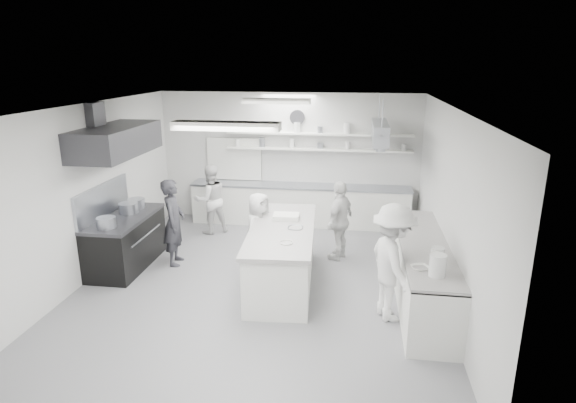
# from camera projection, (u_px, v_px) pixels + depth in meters

# --- Properties ---
(floor) EXTENTS (6.00, 7.00, 0.02)m
(floor) POSITION_uv_depth(u_px,v_px,m) (260.00, 284.00, 8.20)
(floor) COLOR gray
(floor) RESTS_ON ground
(ceiling) EXTENTS (6.00, 7.00, 0.02)m
(ceiling) POSITION_uv_depth(u_px,v_px,m) (257.00, 106.00, 7.34)
(ceiling) COLOR white
(ceiling) RESTS_ON wall_back
(wall_back) EXTENTS (6.00, 0.04, 3.00)m
(wall_back) POSITION_uv_depth(u_px,v_px,m) (289.00, 158.00, 11.09)
(wall_back) COLOR silver
(wall_back) RESTS_ON floor
(wall_front) EXTENTS (6.00, 0.04, 3.00)m
(wall_front) POSITION_uv_depth(u_px,v_px,m) (184.00, 304.00, 4.45)
(wall_front) COLOR silver
(wall_front) RESTS_ON floor
(wall_left) EXTENTS (0.04, 7.00, 3.00)m
(wall_left) POSITION_uv_depth(u_px,v_px,m) (87.00, 193.00, 8.18)
(wall_left) COLOR silver
(wall_left) RESTS_ON floor
(wall_right) EXTENTS (0.04, 7.00, 3.00)m
(wall_right) POSITION_uv_depth(u_px,v_px,m) (449.00, 208.00, 7.36)
(wall_right) COLOR silver
(wall_right) RESTS_ON floor
(stove) EXTENTS (0.80, 1.80, 0.90)m
(stove) POSITION_uv_depth(u_px,v_px,m) (126.00, 243.00, 8.80)
(stove) COLOR black
(stove) RESTS_ON floor
(exhaust_hood) EXTENTS (0.85, 2.00, 0.50)m
(exhaust_hood) POSITION_uv_depth(u_px,v_px,m) (116.00, 141.00, 8.26)
(exhaust_hood) COLOR #343439
(exhaust_hood) RESTS_ON wall_left
(back_counter) EXTENTS (5.00, 0.60, 0.92)m
(back_counter) POSITION_uv_depth(u_px,v_px,m) (300.00, 205.00, 11.06)
(back_counter) COLOR white
(back_counter) RESTS_ON floor
(shelf_lower) EXTENTS (4.20, 0.26, 0.04)m
(shelf_lower) POSITION_uv_depth(u_px,v_px,m) (319.00, 149.00, 10.80)
(shelf_lower) COLOR white
(shelf_lower) RESTS_ON wall_back
(shelf_upper) EXTENTS (4.20, 0.26, 0.04)m
(shelf_upper) POSITION_uv_depth(u_px,v_px,m) (319.00, 134.00, 10.70)
(shelf_upper) COLOR white
(shelf_upper) RESTS_ON wall_back
(pass_through_window) EXTENTS (1.30, 0.04, 1.00)m
(pass_through_window) POSITION_uv_depth(u_px,v_px,m) (234.00, 159.00, 11.26)
(pass_through_window) COLOR black
(pass_through_window) RESTS_ON wall_back
(wall_clock) EXTENTS (0.32, 0.05, 0.32)m
(wall_clock) POSITION_uv_depth(u_px,v_px,m) (297.00, 117.00, 10.75)
(wall_clock) COLOR white
(wall_clock) RESTS_ON wall_back
(right_counter) EXTENTS (0.74, 3.30, 0.94)m
(right_counter) POSITION_uv_depth(u_px,v_px,m) (422.00, 273.00, 7.51)
(right_counter) COLOR white
(right_counter) RESTS_ON floor
(pot_rack) EXTENTS (0.30, 1.60, 0.40)m
(pot_rack) POSITION_uv_depth(u_px,v_px,m) (380.00, 132.00, 9.54)
(pot_rack) COLOR #9A9EA9
(pot_rack) RESTS_ON ceiling
(light_fixture_front) EXTENTS (1.30, 0.25, 0.10)m
(light_fixture_front) POSITION_uv_depth(u_px,v_px,m) (226.00, 126.00, 5.65)
(light_fixture_front) COLOR white
(light_fixture_front) RESTS_ON ceiling
(light_fixture_rear) EXTENTS (1.30, 0.25, 0.10)m
(light_fixture_rear) POSITION_uv_depth(u_px,v_px,m) (276.00, 101.00, 9.07)
(light_fixture_rear) COLOR white
(light_fixture_rear) RESTS_ON ceiling
(prep_island) EXTENTS (1.14, 2.67, 0.96)m
(prep_island) POSITION_uv_depth(u_px,v_px,m) (282.00, 257.00, 8.09)
(prep_island) COLOR white
(prep_island) RESTS_ON floor
(stove_pot) EXTENTS (0.35, 0.35, 0.24)m
(stove_pot) POSITION_uv_depth(u_px,v_px,m) (129.00, 209.00, 8.84)
(stove_pot) COLOR #9A9EA9
(stove_pot) RESTS_ON stove
(cook_stove) EXTENTS (0.47, 0.65, 1.63)m
(cook_stove) POSITION_uv_depth(u_px,v_px,m) (174.00, 222.00, 8.79)
(cook_stove) COLOR #2B2B32
(cook_stove) RESTS_ON floor
(cook_back) EXTENTS (0.94, 0.91, 1.53)m
(cook_back) POSITION_uv_depth(u_px,v_px,m) (211.00, 199.00, 10.42)
(cook_back) COLOR silver
(cook_back) RESTS_ON floor
(cook_island_left) EXTENTS (0.70, 0.82, 1.42)m
(cook_island_left) POSITION_uv_depth(u_px,v_px,m) (259.00, 231.00, 8.67)
(cook_island_left) COLOR silver
(cook_island_left) RESTS_ON floor
(cook_island_right) EXTENTS (0.71, 0.98, 1.54)m
(cook_island_right) POSITION_uv_depth(u_px,v_px,m) (340.00, 220.00, 9.04)
(cook_island_right) COLOR silver
(cook_island_right) RESTS_ON floor
(cook_right) EXTENTS (1.00, 1.29, 1.76)m
(cook_right) POSITION_uv_depth(u_px,v_px,m) (393.00, 263.00, 6.87)
(cook_right) COLOR silver
(cook_right) RESTS_ON floor
(bowl_island_a) EXTENTS (0.28, 0.28, 0.06)m
(bowl_island_a) POSITION_uv_depth(u_px,v_px,m) (295.00, 229.00, 7.92)
(bowl_island_a) COLOR #9A9EA9
(bowl_island_a) RESTS_ON prep_island
(bowl_island_b) EXTENTS (0.21, 0.21, 0.06)m
(bowl_island_b) POSITION_uv_depth(u_px,v_px,m) (286.00, 244.00, 7.25)
(bowl_island_b) COLOR white
(bowl_island_b) RESTS_ON prep_island
(bowl_right) EXTENTS (0.31, 0.31, 0.06)m
(bowl_right) POSITION_uv_depth(u_px,v_px,m) (420.00, 268.00, 6.47)
(bowl_right) COLOR white
(bowl_right) RESTS_ON right_counter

